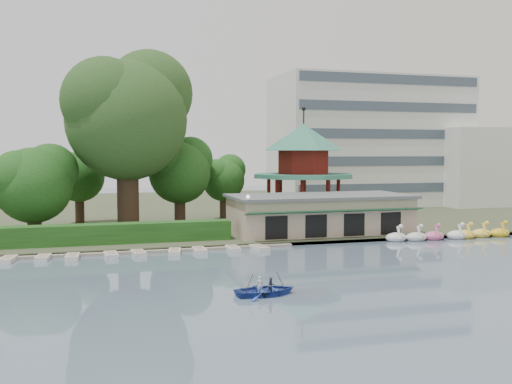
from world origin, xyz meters
name	(u,v)px	position (x,y,z in m)	size (l,w,h in m)	color
ground_plane	(305,292)	(0.00, 0.00, 0.00)	(220.00, 220.00, 0.00)	slate
shore	(180,209)	(0.00, 52.00, 0.20)	(220.00, 70.00, 0.40)	#424930
embankment	(237,246)	(0.00, 17.30, 0.15)	(220.00, 0.60, 0.30)	gray
dock	(100,253)	(-12.00, 17.20, 0.12)	(34.00, 1.60, 0.24)	gray
boathouse	(320,213)	(10.00, 21.97, 2.37)	(18.60, 9.39, 3.90)	tan
pavilion	(303,162)	(12.00, 32.00, 7.48)	(12.40, 12.40, 13.50)	tan
office_building	(387,146)	(32.67, 49.00, 9.73)	(38.00, 18.00, 20.00)	silver
hedge	(65,235)	(-15.00, 20.50, 1.30)	(30.00, 2.00, 1.80)	#22531B
lamp_post	(248,209)	(1.50, 19.00, 3.34)	(0.36, 0.36, 4.28)	black
big_tree	(128,111)	(-8.83, 28.20, 12.93)	(13.69, 12.75, 19.22)	#3A281C
small_trees	(78,178)	(-14.01, 30.47, 5.97)	(39.05, 16.66, 10.10)	#3A281C
swan_boats	(480,234)	(25.36, 16.55, 0.40)	(21.37, 2.14, 1.92)	white
moored_rowboats	(93,255)	(-12.64, 15.83, 0.18)	(29.92, 2.77, 0.36)	silver
rowboat_with_passengers	(265,286)	(-2.57, 0.08, 0.55)	(5.48, 4.07, 2.01)	#2A439A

